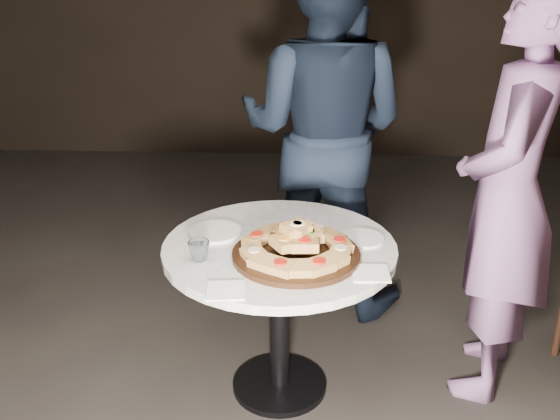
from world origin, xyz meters
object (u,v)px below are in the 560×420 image
at_px(serving_board, 296,255).
at_px(water_glass, 199,251).
at_px(table, 279,273).
at_px(chair_far, 320,182).
at_px(focaccia_pile, 297,244).
at_px(diner_navy, 323,131).
at_px(diner_teal, 508,196).

distance_m(serving_board, water_glass, 0.37).
distance_m(table, chair_far, 1.41).
xyz_separation_m(focaccia_pile, chair_far, (0.12, 1.50, -0.30)).
xyz_separation_m(table, water_glass, (-0.30, -0.15, 0.17)).
bearing_deg(diner_navy, table, 95.49).
bearing_deg(chair_far, focaccia_pile, 81.66).
xyz_separation_m(serving_board, water_glass, (-0.37, -0.04, 0.03)).
distance_m(water_glass, diner_navy, 1.12).
distance_m(diner_navy, diner_teal, 1.04).
relative_size(chair_far, diner_navy, 0.43).
bearing_deg(water_glass, diner_navy, 63.75).
relative_size(water_glass, diner_teal, 0.05).
relative_size(serving_board, chair_far, 0.61).
bearing_deg(water_glass, chair_far, 72.22).
relative_size(table, focaccia_pile, 2.71).
height_order(table, serving_board, serving_board).
xyz_separation_m(focaccia_pile, diner_teal, (0.85, 0.22, 0.12)).
xyz_separation_m(chair_far, diner_navy, (-0.01, -0.55, 0.48)).
xyz_separation_m(serving_board, diner_navy, (0.12, 0.95, 0.23)).
bearing_deg(table, diner_teal, 7.11).
bearing_deg(chair_far, water_glass, 68.45).
relative_size(focaccia_pile, chair_far, 0.55).
relative_size(table, chair_far, 1.49).
bearing_deg(chair_far, diner_navy, 85.64).
bearing_deg(diner_teal, chair_far, -128.70).
distance_m(water_glass, diner_teal, 1.26).
xyz_separation_m(chair_far, diner_teal, (0.73, -1.27, 0.42)).
relative_size(serving_board, diner_navy, 0.26).
xyz_separation_m(table, diner_teal, (0.93, 0.12, 0.31)).
relative_size(serving_board, focaccia_pile, 1.11).
relative_size(focaccia_pile, water_glass, 5.33).
xyz_separation_m(focaccia_pile, diner_navy, (0.11, 0.95, 0.18)).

